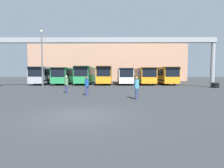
# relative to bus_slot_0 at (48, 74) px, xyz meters

# --- Properties ---
(ground_plane) EXTENTS (200.00, 200.00, 0.00)m
(ground_plane) POSITION_rel_bus_slot_0_xyz_m (11.30, -26.42, -1.84)
(ground_plane) COLOR #2D3033
(building_backdrop) EXTENTS (43.36, 12.00, 10.10)m
(building_backdrop) POSITION_rel_bus_slot_0_xyz_m (11.30, 18.92, 3.21)
(building_backdrop) COLOR tan
(building_backdrop) RESTS_ON ground
(overhead_gantry) EXTENTS (33.03, 0.80, 7.24)m
(overhead_gantry) POSITION_rel_bus_slot_0_xyz_m (11.30, -8.65, 4.31)
(overhead_gantry) COLOR gray
(overhead_gantry) RESTS_ON ground
(bus_slot_0) EXTENTS (2.61, 11.82, 3.19)m
(bus_slot_0) POSITION_rel_bus_slot_0_xyz_m (0.00, 0.00, 0.00)
(bus_slot_0) COLOR #999EA5
(bus_slot_0) RESTS_ON ground
(bus_slot_1) EXTENTS (2.58, 11.88, 3.06)m
(bus_slot_1) POSITION_rel_bus_slot_0_xyz_m (3.77, 0.03, -0.08)
(bus_slot_1) COLOR #268C4C
(bus_slot_1) RESTS_ON ground
(bus_slot_2) EXTENTS (2.57, 11.59, 3.29)m
(bus_slot_2) POSITION_rel_bus_slot_0_xyz_m (7.54, -0.11, 0.06)
(bus_slot_2) COLOR #268C4C
(bus_slot_2) RESTS_ON ground
(bus_slot_3) EXTENTS (2.56, 10.34, 3.29)m
(bus_slot_3) POSITION_rel_bus_slot_0_xyz_m (11.30, -0.74, 0.05)
(bus_slot_3) COLOR orange
(bus_slot_3) RESTS_ON ground
(bus_slot_4) EXTENTS (2.49, 10.97, 2.98)m
(bus_slot_4) POSITION_rel_bus_slot_0_xyz_m (15.07, -0.42, -0.12)
(bus_slot_4) COLOR silver
(bus_slot_4) RESTS_ON ground
(bus_slot_5) EXTENTS (2.62, 10.71, 3.05)m
(bus_slot_5) POSITION_rel_bus_slot_0_xyz_m (18.84, -0.55, -0.08)
(bus_slot_5) COLOR orange
(bus_slot_5) RESTS_ON ground
(bus_slot_6) EXTENTS (2.59, 10.69, 3.15)m
(bus_slot_6) POSITION_rel_bus_slot_0_xyz_m (22.61, -0.56, -0.02)
(bus_slot_6) COLOR orange
(bus_slot_6) RESTS_ON ground
(pedestrian_mid_right) EXTENTS (0.37, 0.37, 1.79)m
(pedestrian_mid_right) POSITION_rel_bus_slot_0_xyz_m (8.17, -16.98, -0.89)
(pedestrian_mid_right) COLOR navy
(pedestrian_mid_right) RESTS_ON ground
(pedestrian_near_left) EXTENTS (0.36, 0.36, 1.75)m
(pedestrian_near_left) POSITION_rel_bus_slot_0_xyz_m (10.49, -18.68, -0.91)
(pedestrian_near_left) COLOR navy
(pedestrian_near_left) RESTS_ON ground
(pedestrian_far_center) EXTENTS (0.37, 0.37, 1.77)m
(pedestrian_far_center) POSITION_rel_bus_slot_0_xyz_m (14.72, -21.01, -0.90)
(pedestrian_far_center) COLOR navy
(pedestrian_far_center) RESTS_ON ground
(tire_stack) EXTENTS (1.04, 1.04, 0.72)m
(tire_stack) POSITION_rel_bus_slot_0_xyz_m (27.42, -9.68, -1.48)
(tire_stack) COLOR black
(tire_stack) RESTS_ON ground
(lamp_post) EXTENTS (0.36, 0.36, 8.22)m
(lamp_post) POSITION_rel_bus_slot_0_xyz_m (2.64, -9.31, 2.63)
(lamp_post) COLOR #595B60
(lamp_post) RESTS_ON ground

